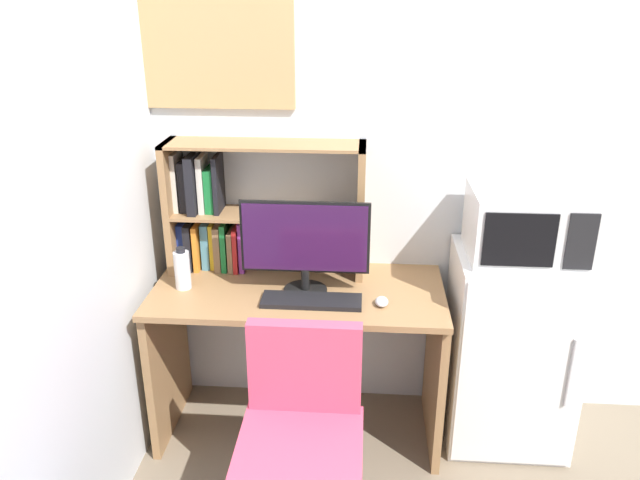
{
  "coord_description": "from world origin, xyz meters",
  "views": [
    {
      "loc": [
        -0.62,
        -2.77,
        2.01
      ],
      "look_at": [
        -0.8,
        -0.33,
        1.01
      ],
      "focal_mm": 34.98,
      "sensor_mm": 36.0,
      "label": 1
    }
  ],
  "objects_px": {
    "keyboard": "(312,301)",
    "mini_fridge": "(510,349)",
    "monitor": "(305,243)",
    "water_bottle": "(182,269)",
    "microwave": "(526,224)",
    "computer_mouse": "(382,302)",
    "hutch_bookshelf": "(234,209)",
    "wall_corkboard": "(216,46)",
    "desk_chair": "(302,459)"
  },
  "relations": [
    {
      "from": "keyboard",
      "to": "mini_fridge",
      "type": "distance_m",
      "value": 0.97
    },
    {
      "from": "monitor",
      "to": "water_bottle",
      "type": "xyz_separation_m",
      "value": [
        -0.55,
        0.0,
        -0.14
      ]
    },
    {
      "from": "microwave",
      "to": "mini_fridge",
      "type": "bearing_deg",
      "value": -90.08
    },
    {
      "from": "keyboard",
      "to": "computer_mouse",
      "type": "xyz_separation_m",
      "value": [
        0.3,
        0.0,
        0.01
      ]
    },
    {
      "from": "hutch_bookshelf",
      "to": "wall_corkboard",
      "type": "height_order",
      "value": "wall_corkboard"
    },
    {
      "from": "computer_mouse",
      "to": "microwave",
      "type": "xyz_separation_m",
      "value": [
        0.6,
        0.18,
        0.3
      ]
    },
    {
      "from": "monitor",
      "to": "computer_mouse",
      "type": "height_order",
      "value": "monitor"
    },
    {
      "from": "computer_mouse",
      "to": "wall_corkboard",
      "type": "xyz_separation_m",
      "value": [
        -0.74,
        0.42,
        0.99
      ]
    },
    {
      "from": "hutch_bookshelf",
      "to": "monitor",
      "type": "bearing_deg",
      "value": -33.37
    },
    {
      "from": "hutch_bookshelf",
      "to": "mini_fridge",
      "type": "distance_m",
      "value": 1.42
    },
    {
      "from": "computer_mouse",
      "to": "wall_corkboard",
      "type": "height_order",
      "value": "wall_corkboard"
    },
    {
      "from": "hutch_bookshelf",
      "to": "desk_chair",
      "type": "bearing_deg",
      "value": -65.37
    },
    {
      "from": "mini_fridge",
      "to": "hutch_bookshelf",
      "type": "bearing_deg",
      "value": 173.14
    },
    {
      "from": "computer_mouse",
      "to": "mini_fridge",
      "type": "relative_size",
      "value": 0.09
    },
    {
      "from": "water_bottle",
      "to": "desk_chair",
      "type": "relative_size",
      "value": 0.22
    },
    {
      "from": "water_bottle",
      "to": "microwave",
      "type": "distance_m",
      "value": 1.5
    },
    {
      "from": "desk_chair",
      "to": "computer_mouse",
      "type": "bearing_deg",
      "value": 61.45
    },
    {
      "from": "monitor",
      "to": "wall_corkboard",
      "type": "distance_m",
      "value": 0.93
    },
    {
      "from": "keyboard",
      "to": "microwave",
      "type": "bearing_deg",
      "value": 11.33
    },
    {
      "from": "hutch_bookshelf",
      "to": "keyboard",
      "type": "relative_size",
      "value": 2.12
    },
    {
      "from": "water_bottle",
      "to": "wall_corkboard",
      "type": "height_order",
      "value": "wall_corkboard"
    },
    {
      "from": "mini_fridge",
      "to": "monitor",
      "type": "bearing_deg",
      "value": -175.29
    },
    {
      "from": "monitor",
      "to": "microwave",
      "type": "relative_size",
      "value": 1.17
    },
    {
      "from": "water_bottle",
      "to": "wall_corkboard",
      "type": "relative_size",
      "value": 0.29
    },
    {
      "from": "mini_fridge",
      "to": "microwave",
      "type": "xyz_separation_m",
      "value": [
        0.0,
        0.0,
        0.61
      ]
    },
    {
      "from": "water_bottle",
      "to": "microwave",
      "type": "xyz_separation_m",
      "value": [
        1.48,
        0.08,
        0.23
      ]
    },
    {
      "from": "hutch_bookshelf",
      "to": "desk_chair",
      "type": "distance_m",
      "value": 1.16
    },
    {
      "from": "hutch_bookshelf",
      "to": "keyboard",
      "type": "height_order",
      "value": "hutch_bookshelf"
    },
    {
      "from": "hutch_bookshelf",
      "to": "water_bottle",
      "type": "height_order",
      "value": "hutch_bookshelf"
    },
    {
      "from": "hutch_bookshelf",
      "to": "water_bottle",
      "type": "relative_size",
      "value": 4.64
    },
    {
      "from": "mini_fridge",
      "to": "wall_corkboard",
      "type": "height_order",
      "value": "wall_corkboard"
    },
    {
      "from": "monitor",
      "to": "mini_fridge",
      "type": "relative_size",
      "value": 0.6
    },
    {
      "from": "monitor",
      "to": "keyboard",
      "type": "height_order",
      "value": "monitor"
    },
    {
      "from": "hutch_bookshelf",
      "to": "monitor",
      "type": "relative_size",
      "value": 1.63
    },
    {
      "from": "monitor",
      "to": "wall_corkboard",
      "type": "height_order",
      "value": "wall_corkboard"
    },
    {
      "from": "keyboard",
      "to": "water_bottle",
      "type": "distance_m",
      "value": 0.6
    },
    {
      "from": "monitor",
      "to": "desk_chair",
      "type": "height_order",
      "value": "monitor"
    },
    {
      "from": "microwave",
      "to": "water_bottle",
      "type": "bearing_deg",
      "value": -176.94
    },
    {
      "from": "microwave",
      "to": "monitor",
      "type": "bearing_deg",
      "value": -175.11
    },
    {
      "from": "computer_mouse",
      "to": "monitor",
      "type": "bearing_deg",
      "value": 163.8
    },
    {
      "from": "hutch_bookshelf",
      "to": "water_bottle",
      "type": "xyz_separation_m",
      "value": [
        -0.19,
        -0.23,
        -0.21
      ]
    },
    {
      "from": "desk_chair",
      "to": "wall_corkboard",
      "type": "bearing_deg",
      "value": 115.43
    },
    {
      "from": "water_bottle",
      "to": "mini_fridge",
      "type": "bearing_deg",
      "value": 2.94
    },
    {
      "from": "microwave",
      "to": "hutch_bookshelf",
      "type": "bearing_deg",
      "value": 173.28
    },
    {
      "from": "hutch_bookshelf",
      "to": "mini_fridge",
      "type": "height_order",
      "value": "hutch_bookshelf"
    },
    {
      "from": "mini_fridge",
      "to": "microwave",
      "type": "bearing_deg",
      "value": 89.92
    },
    {
      "from": "computer_mouse",
      "to": "mini_fridge",
      "type": "xyz_separation_m",
      "value": [
        0.6,
        0.17,
        -0.31
      ]
    },
    {
      "from": "monitor",
      "to": "keyboard",
      "type": "bearing_deg",
      "value": -70.29
    },
    {
      "from": "computer_mouse",
      "to": "water_bottle",
      "type": "bearing_deg",
      "value": 173.67
    },
    {
      "from": "monitor",
      "to": "desk_chair",
      "type": "relative_size",
      "value": 0.63
    }
  ]
}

